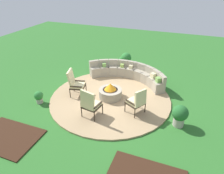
{
  "coord_description": "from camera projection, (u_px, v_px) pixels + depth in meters",
  "views": [
    {
      "loc": [
        2.64,
        -6.75,
        4.68
      ],
      "look_at": [
        0.0,
        0.2,
        0.45
      ],
      "focal_mm": 32.45,
      "sensor_mm": 36.0,
      "label": 1
    }
  ],
  "objects": [
    {
      "name": "ground_plane",
      "position": [
        110.0,
        98.0,
        8.61
      ],
      "size": [
        24.0,
        24.0,
        0.0
      ],
      "primitive_type": "plane",
      "color": "#2D6B28"
    },
    {
      "name": "patio_circle",
      "position": [
        110.0,
        98.0,
        8.6
      ],
      "size": [
        5.04,
        5.04,
        0.06
      ],
      "primitive_type": "cylinder",
      "color": "tan",
      "rests_on": "ground_plane"
    },
    {
      "name": "mulch_bed_left",
      "position": [
        8.0,
        137.0,
        6.57
      ],
      "size": [
        2.02,
        1.42,
        0.04
      ],
      "primitive_type": "cube",
      "color": "#382114",
      "rests_on": "ground_plane"
    },
    {
      "name": "fire_pit",
      "position": [
        110.0,
        92.0,
        8.46
      ],
      "size": [
        0.97,
        0.97,
        0.66
      ],
      "color": "#9E937F",
      "rests_on": "patio_circle"
    },
    {
      "name": "curved_stone_bench",
      "position": [
        129.0,
        74.0,
        9.85
      ],
      "size": [
        3.89,
        1.53,
        0.79
      ],
      "color": "#9E937F",
      "rests_on": "patio_circle"
    },
    {
      "name": "lounge_chair_front_left",
      "position": [
        75.0,
        83.0,
        8.49
      ],
      "size": [
        0.76,
        0.71,
        1.15
      ],
      "rotation": [
        0.0,
        0.0,
        4.95
      ],
      "color": "#2D2319",
      "rests_on": "patio_circle"
    },
    {
      "name": "lounge_chair_front_right",
      "position": [
        90.0,
        103.0,
        7.16
      ],
      "size": [
        0.68,
        0.66,
        1.17
      ],
      "rotation": [
        0.0,
        0.0,
        6.13
      ],
      "color": "#2D2319",
      "rests_on": "patio_circle"
    },
    {
      "name": "lounge_chair_back_left",
      "position": [
        137.0,
        101.0,
        7.36
      ],
      "size": [
        0.77,
        0.79,
        1.04
      ],
      "rotation": [
        0.0,
        0.0,
        7.34
      ],
      "color": "#2D2319",
      "rests_on": "patio_circle"
    },
    {
      "name": "potted_plant_0",
      "position": [
        180.0,
        115.0,
        6.89
      ],
      "size": [
        0.55,
        0.55,
        0.8
      ],
      "color": "#A89E8E",
      "rests_on": "ground_plane"
    },
    {
      "name": "potted_plant_1",
      "position": [
        121.0,
        61.0,
        11.43
      ],
      "size": [
        0.33,
        0.33,
        0.54
      ],
      "color": "brown",
      "rests_on": "ground_plane"
    },
    {
      "name": "potted_plant_2",
      "position": [
        39.0,
        97.0,
        8.19
      ],
      "size": [
        0.36,
        0.36,
        0.53
      ],
      "color": "#A89E8E",
      "rests_on": "ground_plane"
    },
    {
      "name": "potted_plant_3",
      "position": [
        126.0,
        59.0,
        11.36
      ],
      "size": [
        0.57,
        0.57,
        0.79
      ],
      "color": "brown",
      "rests_on": "ground_plane"
    }
  ]
}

